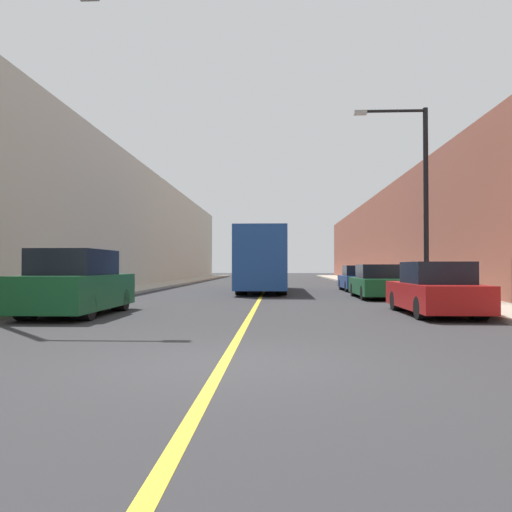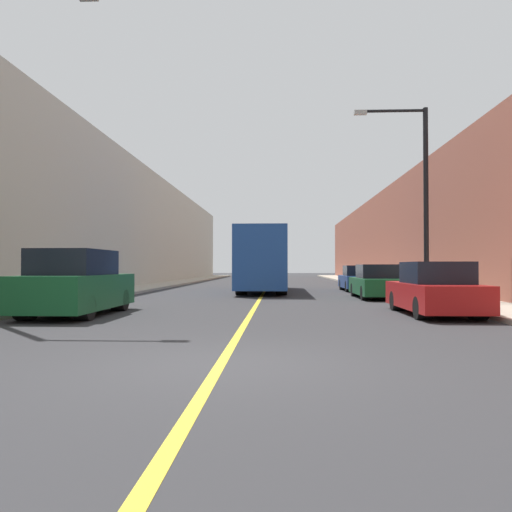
{
  "view_description": "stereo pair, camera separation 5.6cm",
  "coord_description": "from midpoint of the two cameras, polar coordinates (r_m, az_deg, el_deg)",
  "views": [
    {
      "loc": [
        0.79,
        -7.18,
        1.41
      ],
      "look_at": [
        -0.16,
        14.17,
        1.86
      ],
      "focal_mm": 35.0,
      "sensor_mm": 36.0,
      "label": 1
    },
    {
      "loc": [
        0.85,
        -7.18,
        1.41
      ],
      "look_at": [
        -0.16,
        14.17,
        1.86
      ],
      "focal_mm": 35.0,
      "sensor_mm": 36.0,
      "label": 2
    }
  ],
  "objects": [
    {
      "name": "ground_plane",
      "position": [
        7.37,
        -3.85,
        -12.25
      ],
      "size": [
        200.0,
        200.0,
        0.0
      ],
      "primitive_type": "plane",
      "color": "#2D2D30"
    },
    {
      "name": "sidewalk_left",
      "position": [
        38.17,
        -10.2,
        -3.2
      ],
      "size": [
        2.56,
        72.0,
        0.13
      ],
      "primitive_type": "cube",
      "color": "#A89E8C",
      "rests_on": "ground"
    },
    {
      "name": "sidewalk_right",
      "position": [
        37.83,
        13.17,
        -3.2
      ],
      "size": [
        2.56,
        72.0,
        0.13
      ],
      "primitive_type": "cube",
      "color": "#A89E8C",
      "rests_on": "ground"
    },
    {
      "name": "building_row_left",
      "position": [
        39.12,
        -14.87,
        3.26
      ],
      "size": [
        4.0,
        72.0,
        8.86
      ],
      "primitive_type": "cube",
      "color": "#B7B2A3",
      "rests_on": "ground"
    },
    {
      "name": "building_row_right",
      "position": [
        38.61,
        17.94,
        2.28
      ],
      "size": [
        4.0,
        72.0,
        7.43
      ],
      "primitive_type": "cube",
      "color": "brown",
      "rests_on": "ground"
    },
    {
      "name": "road_center_line",
      "position": [
        37.22,
        1.43,
        -3.37
      ],
      "size": [
        0.16,
        72.0,
        0.01
      ],
      "primitive_type": "cube",
      "color": "gold",
      "rests_on": "ground"
    },
    {
      "name": "bus",
      "position": [
        28.0,
        0.92,
        -0.41
      ],
      "size": [
        2.53,
        10.78,
        3.37
      ],
      "color": "#1E4793",
      "rests_on": "ground"
    },
    {
      "name": "parked_suv_left",
      "position": [
        15.33,
        -19.74,
        -3.13
      ],
      "size": [
        1.98,
        4.72,
        1.89
      ],
      "color": "#145128",
      "rests_on": "ground"
    },
    {
      "name": "car_right_near",
      "position": [
        15.44,
        19.81,
        -3.79
      ],
      "size": [
        1.82,
        4.57,
        1.54
      ],
      "color": "maroon",
      "rests_on": "ground"
    },
    {
      "name": "car_right_mid",
      "position": [
        22.7,
        13.72,
        -3.02
      ],
      "size": [
        1.82,
        4.55,
        1.5
      ],
      "color": "#145128",
      "rests_on": "ground"
    },
    {
      "name": "car_right_far",
      "position": [
        29.32,
        11.67,
        -2.64
      ],
      "size": [
        1.81,
        4.28,
        1.47
      ],
      "color": "navy",
      "rests_on": "ground"
    },
    {
      "name": "street_lamp_right",
      "position": [
        21.14,
        18.21,
        7.34
      ],
      "size": [
        2.94,
        0.24,
        7.64
      ],
      "color": "black",
      "rests_on": "sidewalk_right"
    }
  ]
}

